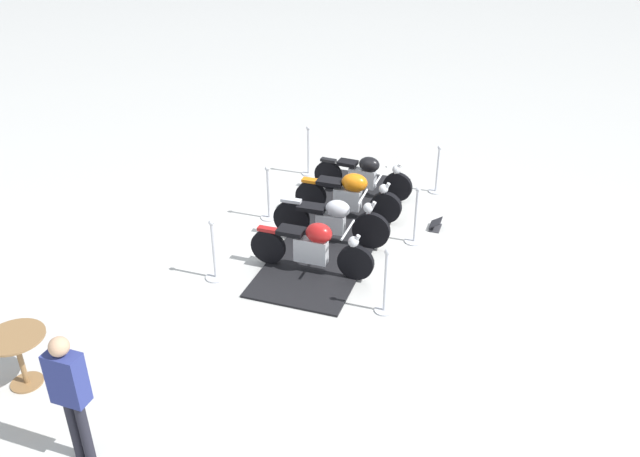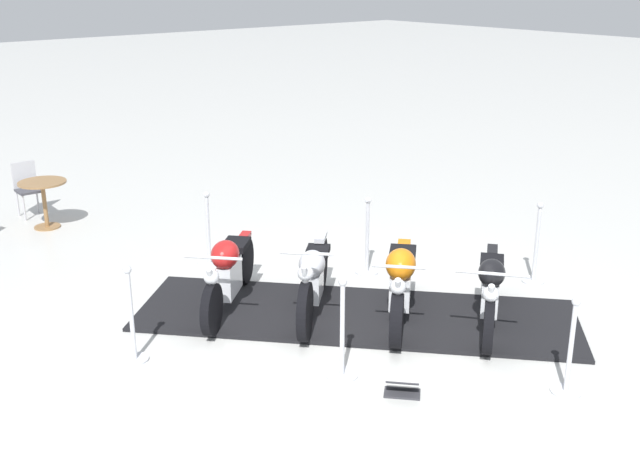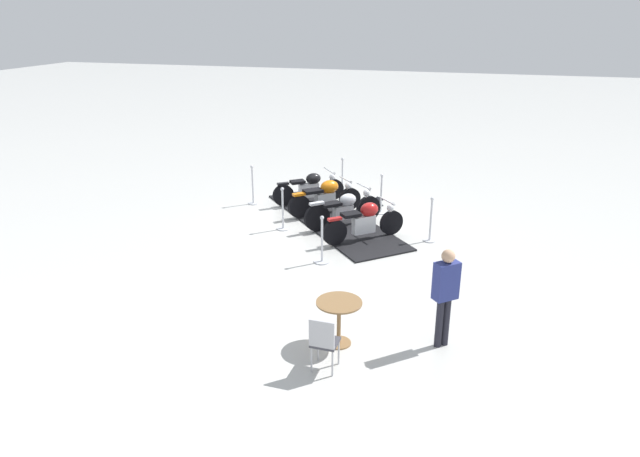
# 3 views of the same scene
# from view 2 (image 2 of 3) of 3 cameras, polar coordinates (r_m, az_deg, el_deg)

# --- Properties ---
(ground_plane) EXTENTS (80.00, 80.00, 0.00)m
(ground_plane) POSITION_cam_2_polar(r_m,az_deg,el_deg) (9.51, 2.70, -6.60)
(ground_plane) COLOR silver
(display_platform) EXTENTS (4.81, 5.12, 0.04)m
(display_platform) POSITION_cam_2_polar(r_m,az_deg,el_deg) (9.50, 2.71, -6.49)
(display_platform) COLOR black
(display_platform) RESTS_ON ground_plane
(motorcycle_maroon) EXTENTS (1.71, 1.53, 0.92)m
(motorcycle_maroon) POSITION_cam_2_polar(r_m,az_deg,el_deg) (9.53, -6.88, -3.20)
(motorcycle_maroon) COLOR black
(motorcycle_maroon) RESTS_ON display_platform
(motorcycle_chrome) EXTENTS (1.68, 1.59, 1.01)m
(motorcycle_chrome) POSITION_cam_2_polar(r_m,az_deg,el_deg) (9.34, -0.52, -3.68)
(motorcycle_chrome) COLOR black
(motorcycle_chrome) RESTS_ON display_platform
(motorcycle_copper) EXTENTS (1.70, 1.53, 0.92)m
(motorcycle_copper) POSITION_cam_2_polar(r_m,az_deg,el_deg) (9.24, 6.03, -3.96)
(motorcycle_copper) COLOR black
(motorcycle_copper) RESTS_ON display_platform
(motorcycle_black) EXTENTS (1.78, 1.41, 0.90)m
(motorcycle_black) POSITION_cam_2_polar(r_m,az_deg,el_deg) (9.27, 12.60, -4.45)
(motorcycle_black) COLOR black
(motorcycle_black) RESTS_ON display_platform
(stanchion_left_mid) EXTENTS (0.33, 0.33, 1.12)m
(stanchion_left_mid) POSITION_cam_2_polar(r_m,az_deg,el_deg) (10.71, 3.54, -1.54)
(stanchion_left_mid) COLOR silver
(stanchion_left_mid) RESTS_ON ground_plane
(stanchion_right_rear) EXTENTS (0.31, 0.31, 1.06)m
(stanchion_right_rear) POSITION_cam_2_polar(r_m,az_deg,el_deg) (8.15, 18.11, -9.40)
(stanchion_right_rear) COLOR silver
(stanchion_right_rear) RESTS_ON ground_plane
(stanchion_left_front) EXTENTS (0.36, 0.36, 1.10)m
(stanchion_left_front) POSITION_cam_2_polar(r_m,az_deg,el_deg) (11.13, -8.30, -1.06)
(stanchion_left_front) COLOR silver
(stanchion_left_front) RESTS_ON ground_plane
(stanchion_left_rear) EXTENTS (0.30, 0.30, 1.15)m
(stanchion_left_rear) POSITION_cam_2_polar(r_m,az_deg,el_deg) (10.76, 15.79, -1.89)
(stanchion_left_rear) COLOR silver
(stanchion_left_rear) RESTS_ON ground_plane
(stanchion_right_front) EXTENTS (0.30, 0.30, 1.12)m
(stanchion_right_front) POSITION_cam_2_polar(r_m,az_deg,el_deg) (8.58, -13.83, -7.22)
(stanchion_right_front) COLOR silver
(stanchion_right_front) RESTS_ON ground_plane
(stanchion_right_mid) EXTENTS (0.35, 0.35, 1.12)m
(stanchion_right_mid) POSITION_cam_2_polar(r_m,az_deg,el_deg) (8.06, 1.66, -8.80)
(stanchion_right_mid) COLOR silver
(stanchion_right_mid) RESTS_ON ground_plane
(info_placard) EXTENTS (0.39, 0.41, 0.20)m
(info_placard) POSITION_cam_2_polar(r_m,az_deg,el_deg) (7.92, 6.16, -11.85)
(info_placard) COLOR #333338
(info_placard) RESTS_ON ground_plane
(cafe_table) EXTENTS (0.77, 0.77, 0.79)m
(cafe_table) POSITION_cam_2_polar(r_m,az_deg,el_deg) (13.30, -19.95, 2.50)
(cafe_table) COLOR olive
(cafe_table) RESTS_ON ground_plane
(cafe_chair_near_table) EXTENTS (0.41, 0.41, 0.94)m
(cafe_chair_near_table) POSITION_cam_2_polar(r_m,az_deg,el_deg) (14.07, -21.01, 3.01)
(cafe_chair_near_table) COLOR #B7B7BC
(cafe_chair_near_table) RESTS_ON ground_plane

